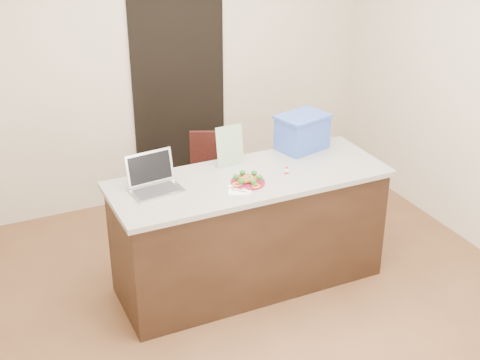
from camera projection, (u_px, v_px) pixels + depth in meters
name	position (u px, v px, depth m)	size (l,w,h in m)	color
ground	(263.00, 298.00, 5.07)	(4.00, 4.00, 0.00)	brown
room_shell	(267.00, 95.00, 4.36)	(4.00, 4.00, 4.00)	white
doorway	(179.00, 95.00, 6.28)	(0.90, 0.02, 2.00)	black
island	(249.00, 231.00, 5.07)	(2.06, 0.76, 0.92)	black
plate	(248.00, 182.00, 4.76)	(0.25, 0.25, 0.02)	maroon
meatballs	(248.00, 179.00, 4.76)	(0.10, 0.10, 0.04)	olive
broccoli	(248.00, 177.00, 4.75)	(0.19, 0.21, 0.04)	#154F15
pepper_rings	(248.00, 181.00, 4.76)	(0.25, 0.25, 0.01)	yellow
napkin	(240.00, 190.00, 4.67)	(0.16, 0.16, 0.01)	white
fork	(237.00, 189.00, 4.66)	(0.08, 0.13, 0.00)	#B6B6BA
knife	(245.00, 189.00, 4.66)	(0.04, 0.22, 0.01)	silver
yogurt_bottle	(287.00, 172.00, 4.88)	(0.03, 0.03, 0.06)	white
laptop	(153.00, 179.00, 4.67)	(0.37, 0.31, 0.25)	#B5B6BA
leaflet	(230.00, 146.00, 4.99)	(0.22, 0.00, 0.31)	silver
blue_box	(302.00, 132.00, 5.27)	(0.45, 0.37, 0.28)	#3152B3
chair	(217.00, 175.00, 5.86)	(0.51, 0.53, 0.88)	#371410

